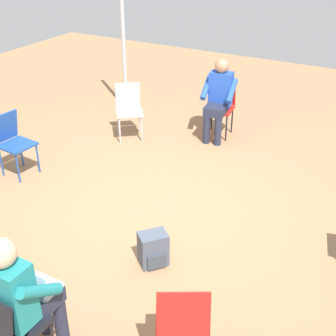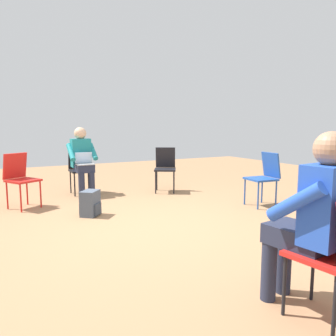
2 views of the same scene
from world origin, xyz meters
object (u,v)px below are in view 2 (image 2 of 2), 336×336
chair_south (80,167)px  chair_north (336,250)px  backpack_near_laptop_user (90,205)px  person_in_blue (313,214)px  chair_west (265,175)px  chair_southwest (165,166)px  person_with_laptop (82,157)px  chair_southeast (20,176)px

chair_south → chair_north: bearing=94.9°
chair_south → backpack_near_laptop_user: size_ratio=2.36×
chair_north → backpack_near_laptop_user: (0.70, -3.27, -0.34)m
chair_north → person_in_blue: (0.02, -0.17, 0.20)m
chair_north → person_in_blue: 0.26m
chair_west → chair_south: bearing=50.5°
chair_north → chair_south: size_ratio=1.00×
chair_southwest → person_with_laptop: (1.49, -0.42, 0.20)m
chair_north → chair_west: 3.18m
chair_southwest → chair_west: size_ratio=1.00×
chair_southwest → chair_west: bearing=145.7°
chair_southwest → person_in_blue: 4.29m
chair_north → chair_southeast: (1.52, -4.23, 0.00)m
chair_southeast → backpack_near_laptop_user: chair_southeast is taller
chair_southwest → backpack_near_laptop_user: chair_southwest is taller
chair_southeast → backpack_near_laptop_user: 1.30m
chair_north → backpack_near_laptop_user: bearing=94.8°
person_with_laptop → person_in_blue: bearing=95.0°
chair_west → chair_southeast: (3.42, -1.68, 0.00)m
chair_south → backpack_near_laptop_user: 1.68m
chair_southwest → chair_north: bearing=106.3°
chair_south → backpack_near_laptop_user: chair_south is taller
chair_north → chair_west: bearing=46.1°
chair_southwest → chair_south: size_ratio=1.00×
backpack_near_laptop_user → person_in_blue: bearing=102.2°
chair_southeast → chair_south: size_ratio=1.00×
chair_south → chair_southeast: bearing=31.8°
chair_west → person_with_laptop: bearing=52.7°
chair_west → chair_southwest: bearing=31.5°
chair_west → backpack_near_laptop_user: (2.59, -0.73, -0.34)m
chair_southeast → person_in_blue: bearing=80.6°
chair_west → chair_southeast: bearing=69.6°
chair_southeast → chair_north: bearing=80.1°
chair_south → person_in_blue: bearing=94.8°
chair_west → person_with_laptop: size_ratio=0.69×
chair_southeast → chair_south: 1.28m
person_with_laptop → chair_southwest: bearing=163.9°
chair_southeast → chair_southwest: bearing=152.2°
backpack_near_laptop_user → chair_southeast: bearing=-49.1°
person_with_laptop → person_in_blue: (-0.42, 4.57, 0.00)m
chair_west → person_in_blue: (1.92, 2.38, 0.20)m
chair_north → person_in_blue: person_in_blue is taller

